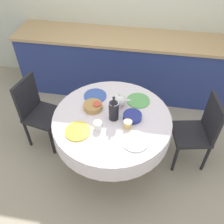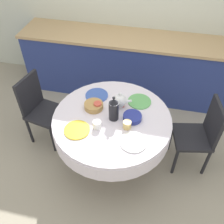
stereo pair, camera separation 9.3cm
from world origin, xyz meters
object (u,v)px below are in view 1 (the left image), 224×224
(chair_left, at_px, (199,130))
(chair_right, at_px, (37,110))
(coffee_carafe, at_px, (114,109))
(teapot, at_px, (119,100))

(chair_left, height_order, chair_right, same)
(coffee_carafe, relative_size, teapot, 1.44)
(chair_right, distance_m, coffee_carafe, 1.05)
(chair_left, distance_m, teapot, 0.96)
(chair_left, relative_size, coffee_carafe, 3.13)
(chair_right, bearing_deg, coffee_carafe, 89.87)
(coffee_carafe, bearing_deg, chair_left, 11.56)
(chair_left, xyz_separation_m, coffee_carafe, (-0.94, -0.19, 0.35))
(coffee_carafe, height_order, teapot, coffee_carafe)
(chair_right, bearing_deg, chair_left, 101.46)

